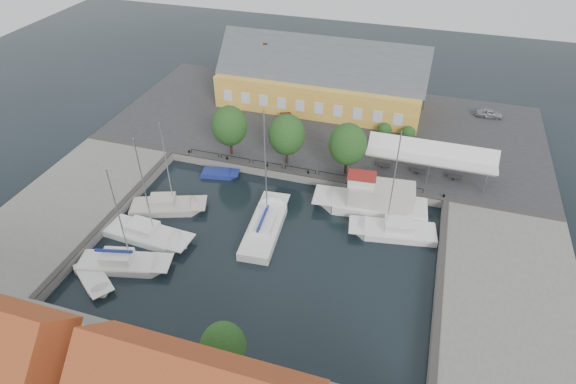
% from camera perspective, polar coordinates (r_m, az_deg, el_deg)
% --- Properties ---
extents(ground, '(140.00, 140.00, 0.00)m').
position_cam_1_polar(ground, '(47.94, -2.13, -5.55)').
color(ground, black).
rests_on(ground, ground).
extents(north_quay, '(56.00, 26.00, 1.00)m').
position_cam_1_polar(north_quay, '(65.78, 4.42, 7.81)').
color(north_quay, '#2D2D30').
rests_on(north_quay, ground).
extents(west_quay, '(12.00, 24.00, 1.00)m').
position_cam_1_polar(west_quay, '(56.18, -24.60, -1.51)').
color(west_quay, slate).
rests_on(west_quay, ground).
extents(east_quay, '(12.00, 24.00, 1.00)m').
position_cam_1_polar(east_quay, '(45.68, 24.65, -11.72)').
color(east_quay, slate).
rests_on(east_quay, ground).
extents(quay_edge_fittings, '(56.00, 24.72, 0.40)m').
position_cam_1_polar(quay_edge_fittings, '(50.69, -0.40, -1.21)').
color(quay_edge_fittings, '#383533').
rests_on(quay_edge_fittings, north_quay).
extents(warehouse, '(28.56, 14.00, 9.55)m').
position_cam_1_polar(warehouse, '(69.24, 3.51, 13.03)').
color(warehouse, gold).
rests_on(warehouse, north_quay).
extents(tent_canopy, '(14.00, 4.00, 2.83)m').
position_cam_1_polar(tent_canopy, '(55.73, 16.61, 4.26)').
color(tent_canopy, white).
rests_on(tent_canopy, north_quay).
extents(quay_trees, '(18.20, 4.20, 6.30)m').
position_cam_1_polar(quay_trees, '(54.80, -0.14, 6.81)').
color(quay_trees, black).
rests_on(quay_trees, north_quay).
extents(car_silver, '(3.57, 1.59, 1.19)m').
position_cam_1_polar(car_silver, '(71.94, 22.76, 8.61)').
color(car_silver, '#9B9DA3').
rests_on(car_silver, north_quay).
extents(car_red, '(2.74, 4.08, 1.27)m').
position_cam_1_polar(car_red, '(64.52, -0.15, 8.46)').
color(car_red, '#571319').
rests_on(car_red, north_quay).
extents(center_sailboat, '(3.80, 10.34, 13.73)m').
position_cam_1_polar(center_sailboat, '(48.58, -2.75, -4.31)').
color(center_sailboat, white).
rests_on(center_sailboat, ground).
extents(trawler, '(12.39, 4.65, 5.00)m').
position_cam_1_polar(trawler, '(51.63, 10.23, -1.14)').
color(trawler, white).
rests_on(trawler, ground).
extents(east_boat_a, '(9.02, 4.24, 12.27)m').
position_cam_1_polar(east_boat_a, '(49.43, 12.51, -4.64)').
color(east_boat_a, white).
rests_on(east_boat_a, ground).
extents(west_boat_b, '(8.39, 5.23, 11.01)m').
position_cam_1_polar(west_boat_b, '(52.88, -14.16, -1.78)').
color(west_boat_b, beige).
rests_on(west_boat_b, ground).
extents(west_boat_c, '(9.27, 3.50, 12.16)m').
position_cam_1_polar(west_boat_c, '(49.88, -16.33, -4.95)').
color(west_boat_c, white).
rests_on(west_boat_c, ground).
extents(west_boat_d, '(8.97, 4.52, 11.59)m').
position_cam_1_polar(west_boat_d, '(47.50, -18.98, -8.12)').
color(west_boat_d, white).
rests_on(west_boat_d, ground).
extents(launch_sw, '(5.46, 4.66, 0.98)m').
position_cam_1_polar(launch_sw, '(47.27, -22.02, -9.59)').
color(launch_sw, white).
rests_on(launch_sw, ground).
extents(launch_nw, '(4.63, 2.50, 0.88)m').
position_cam_1_polar(launch_nw, '(57.07, -8.09, 2.06)').
color(launch_nw, navy).
rests_on(launch_nw, ground).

